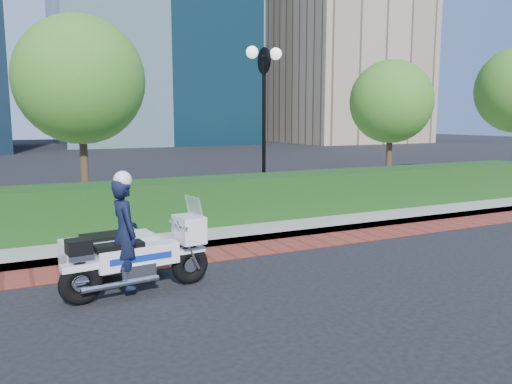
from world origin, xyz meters
name	(u,v)px	position (x,y,z in m)	size (l,w,h in m)	color
ground	(348,262)	(0.00, 0.00, 0.00)	(120.00, 120.00, 0.00)	black
brick_strip	(303,243)	(0.00, 1.50, 0.01)	(60.00, 1.00, 0.01)	maroon
sidewalk	(219,205)	(0.00, 6.00, 0.07)	(60.00, 8.00, 0.15)	gray
hedge_main	(257,197)	(0.00, 3.60, 0.65)	(18.00, 1.20, 1.00)	black
lamppost	(264,101)	(1.00, 5.20, 2.96)	(1.02, 0.70, 4.21)	black
tree_b	(80,80)	(-3.50, 6.50, 3.43)	(3.20, 3.20, 4.89)	#332319
tree_c	(391,102)	(6.50, 6.50, 3.05)	(2.80, 2.80, 4.30)	#332319
tower_right	(350,9)	(28.00, 38.00, 14.00)	(14.00, 12.00, 28.00)	gray
police_motorcycle	(124,248)	(-3.77, 0.33, 0.61)	(2.20, 1.56, 1.78)	black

